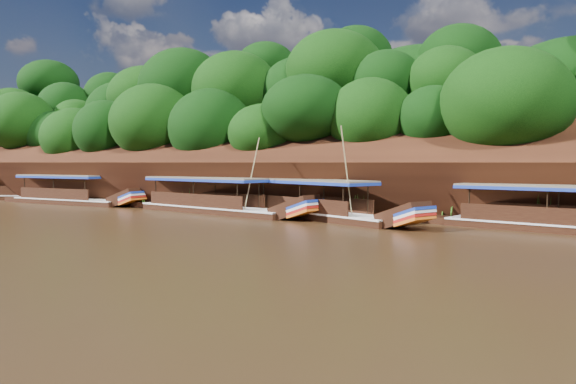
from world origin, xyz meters
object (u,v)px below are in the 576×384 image
Objects in this scene: boat_1 at (328,211)px; boat_3 at (75,198)px; boat_4 at (0,194)px; boat_2 at (221,206)px.

boat_3 is at bearing -160.15° from boat_1.
boat_1 is 1.00× the size of boat_3.
boat_3 is 11.87m from boat_4.
boat_1 is at bearing -2.70° from boat_3.
boat_1 reaches higher than boat_2.
boat_2 is 16.73m from boat_3.
boat_4 reaches higher than boat_3.
boat_2 is 1.20× the size of boat_4.
boat_1 is 37.36m from boat_4.
boat_1 reaches higher than boat_4.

